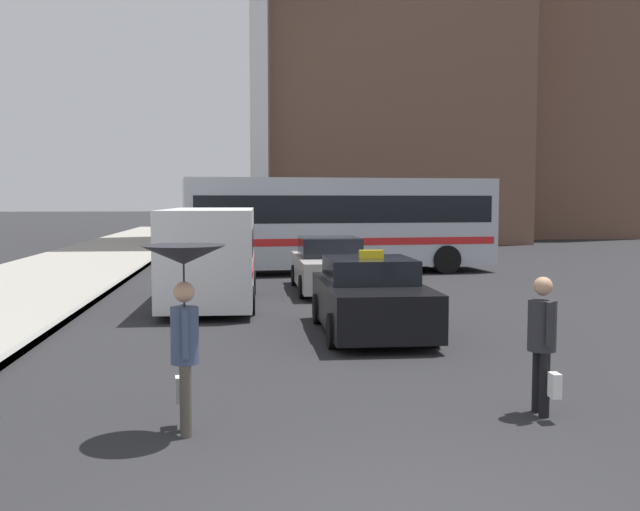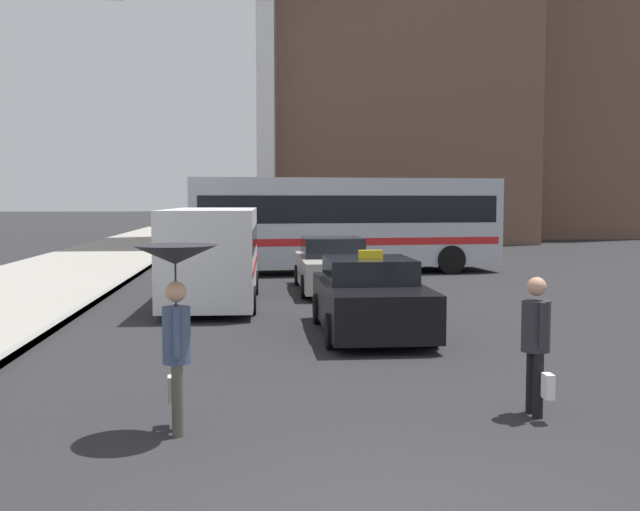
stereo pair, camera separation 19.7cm
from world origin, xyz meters
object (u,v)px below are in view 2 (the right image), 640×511
Objects in this scene: taxi at (370,298)px; monument_cross at (265,16)px; pedestrian_with_umbrella at (176,288)px; pedestrian_man at (536,336)px; city_bus at (344,221)px; ambulance_van at (213,251)px; sedan_red at (333,266)px.

taxi is 27.36m from monument_cross.
pedestrian_with_umbrella is 4.13m from pedestrian_man.
pedestrian_man is (0.16, -17.08, -0.85)m from city_bus.
pedestrian_with_umbrella is at bearing 92.01° from ambulance_van.
ambulance_van is at bearing -5.38° from pedestrian_with_umbrella.
monument_cross is at bearing -85.30° from sedan_red.
city_bus is 6.61× the size of pedestrian_man.
taxi is at bearing -167.77° from pedestrian_man.
city_bus is (0.92, 11.68, 1.11)m from taxi.
city_bus is 16.79m from monument_cross.
pedestrian_with_umbrella is 1.25× the size of pedestrian_man.
sedan_red is 0.44× the size of city_bus.
pedestrian_man is (1.09, -5.40, 0.27)m from taxi.
taxi is at bearing 169.72° from city_bus.
taxi is 5.51m from pedestrian_man.
monument_cross is at bearing -8.93° from pedestrian_with_umbrella.
taxi is 6.49m from pedestrian_with_umbrella.
taxi is 11.77m from city_bus.
monument_cross is at bearing 4.68° from city_bus.
pedestrian_man is at bearing 101.40° from taxi.
taxi is at bearing 90.08° from sedan_red.
ambulance_van is 9.98m from pedestrian_with_umbrella.
city_bus is 17.11m from pedestrian_man.
city_bus reaches higher than pedestrian_with_umbrella.
monument_cross is (1.60, 20.69, 10.49)m from ambulance_van.
ambulance_van is 0.28× the size of monument_cross.
taxi is at bearing -33.82° from pedestrian_with_umbrella.
pedestrian_with_umbrella reaches higher than taxi.
city_bus is at bearing -18.87° from pedestrian_with_umbrella.
ambulance_van is 0.54× the size of city_bus.
monument_cross is (-2.61, 30.37, 10.82)m from pedestrian_man.
taxi is at bearing -86.51° from monument_cross.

